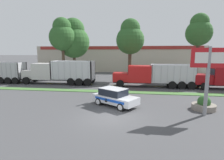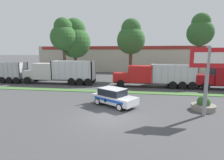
# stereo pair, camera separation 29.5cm
# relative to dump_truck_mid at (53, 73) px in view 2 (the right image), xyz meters

# --- Properties ---
(ground_plane) EXTENTS (600.00, 600.00, 0.00)m
(ground_plane) POSITION_rel_dump_truck_mid_xyz_m (11.53, -13.70, -1.74)
(ground_plane) COLOR #474749
(grass_verge) EXTENTS (120.00, 1.41, 0.06)m
(grass_verge) POSITION_rel_dump_truck_mid_xyz_m (11.53, -4.77, -1.71)
(grass_verge) COLOR #477538
(grass_verge) RESTS_ON ground_plane
(centre_line_1) EXTENTS (2.40, 0.14, 0.01)m
(centre_line_1) POSITION_rel_dump_truck_mid_xyz_m (-5.18, -0.07, -1.74)
(centre_line_1) COLOR yellow
(centre_line_1) RESTS_ON ground_plane
(centre_line_2) EXTENTS (2.40, 0.14, 0.01)m
(centre_line_2) POSITION_rel_dump_truck_mid_xyz_m (0.22, -0.07, -1.74)
(centre_line_2) COLOR yellow
(centre_line_2) RESTS_ON ground_plane
(centre_line_3) EXTENTS (2.40, 0.14, 0.01)m
(centre_line_3) POSITION_rel_dump_truck_mid_xyz_m (5.62, -0.07, -1.74)
(centre_line_3) COLOR yellow
(centre_line_3) RESTS_ON ground_plane
(centre_line_4) EXTENTS (2.40, 0.14, 0.01)m
(centre_line_4) POSITION_rel_dump_truck_mid_xyz_m (11.02, -0.07, -1.74)
(centre_line_4) COLOR yellow
(centre_line_4) RESTS_ON ground_plane
(centre_line_5) EXTENTS (2.40, 0.14, 0.01)m
(centre_line_5) POSITION_rel_dump_truck_mid_xyz_m (16.42, -0.07, -1.74)
(centre_line_5) COLOR yellow
(centre_line_5) RESTS_ON ground_plane
(centre_line_6) EXTENTS (2.40, 0.14, 0.01)m
(centre_line_6) POSITION_rel_dump_truck_mid_xyz_m (21.82, -0.07, -1.74)
(centre_line_6) COLOR yellow
(centre_line_6) RESTS_ON ground_plane
(dump_truck_mid) EXTENTS (11.74, 2.82, 3.71)m
(dump_truck_mid) POSITION_rel_dump_truck_mid_xyz_m (0.00, 0.00, 0.00)
(dump_truck_mid) COLOR black
(dump_truck_mid) RESTS_ON ground_plane
(dump_truck_trail) EXTENTS (11.64, 2.71, 3.34)m
(dump_truck_trail) POSITION_rel_dump_truck_mid_xyz_m (15.04, -0.58, -0.12)
(dump_truck_trail) COLOR black
(dump_truck_trail) RESTS_ON ground_plane
(rally_car) EXTENTS (4.71, 3.96, 1.70)m
(rally_car) POSITION_rel_dump_truck_mid_xyz_m (11.55, -10.54, -0.88)
(rally_car) COLOR silver
(rally_car) RESTS_ON ground_plane
(store_sign_post) EXTENTS (2.69, 0.28, 5.50)m
(store_sign_post) POSITION_rel_dump_truck_mid_xyz_m (19.10, -12.16, 2.17)
(store_sign_post) COLOR gray
(store_sign_post) RESTS_ON ground_plane
(stone_planter) EXTENTS (2.01, 2.01, 1.27)m
(stone_planter) POSITION_rel_dump_truck_mid_xyz_m (19.55, -10.68, -1.31)
(stone_planter) COLOR gray
(stone_planter) RESTS_ON ground_plane
(traffic_cone) EXTENTS (0.48, 0.48, 0.61)m
(traffic_cone) POSITION_rel_dump_truck_mid_xyz_m (13.11, -8.67, -1.45)
(traffic_cone) COLOR black
(traffic_cone) RESTS_ON ground_plane
(store_building_backdrop) EXTENTS (43.40, 12.10, 6.65)m
(store_building_backdrop) POSITION_rel_dump_truck_mid_xyz_m (8.68, 23.72, 1.58)
(store_building_backdrop) COLOR #BCB29E
(store_building_backdrop) RESTS_ON ground_plane
(tree_behind_left) EXTENTS (4.50, 4.50, 11.80)m
(tree_behind_left) POSITION_rel_dump_truck_mid_xyz_m (24.31, 6.73, 7.02)
(tree_behind_left) COLOR #473828
(tree_behind_left) RESTS_ON ground_plane
(tree_behind_centre) EXTENTS (6.47, 6.47, 11.99)m
(tree_behind_centre) POSITION_rel_dump_truck_mid_xyz_m (0.61, 8.84, 6.03)
(tree_behind_centre) COLOR #473828
(tree_behind_centre) RESTS_ON ground_plane
(tree_behind_right) EXTENTS (4.96, 4.96, 10.90)m
(tree_behind_right) POSITION_rel_dump_truck_mid_xyz_m (12.37, 5.06, 5.88)
(tree_behind_right) COLOR #473828
(tree_behind_right) RESTS_ON ground_plane
(tree_behind_far_right) EXTENTS (5.03, 5.03, 11.65)m
(tree_behind_far_right) POSITION_rel_dump_truck_mid_xyz_m (-0.66, 6.19, 6.58)
(tree_behind_far_right) COLOR #473828
(tree_behind_far_right) RESTS_ON ground_plane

